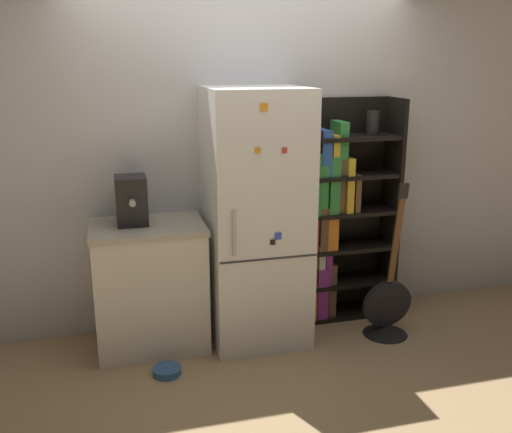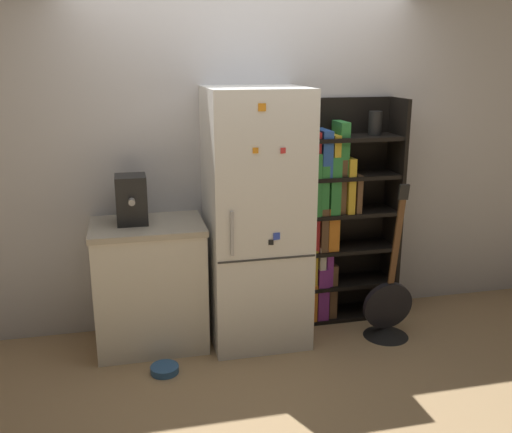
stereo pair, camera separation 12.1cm
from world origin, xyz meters
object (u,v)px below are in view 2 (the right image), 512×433
Objects in this scene: pet_bowl at (165,369)px; espresso_machine at (131,199)px; refrigerator at (256,218)px; guitar at (387,315)px; bookshelf at (336,215)px.

espresso_machine is at bearing 106.76° from pet_bowl.
pet_bowl is at bearing -151.14° from refrigerator.
guitar reaches higher than pet_bowl.
refrigerator reaches higher than pet_bowl.
guitar is 1.68m from pet_bowl.
refrigerator is 1.21m from pet_bowl.
bookshelf is at bearing 22.92° from pet_bowl.
refrigerator is 5.44× the size of espresso_machine.
refrigerator is 1.06× the size of bookshelf.
bookshelf is 1.74m from pet_bowl.
espresso_machine is 2.06m from guitar.
bookshelf is 9.13× the size of pet_bowl.
bookshelf is 0.85m from guitar.
bookshelf reaches higher than espresso_machine.
pet_bowl is (-0.72, -0.40, -0.89)m from refrigerator.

